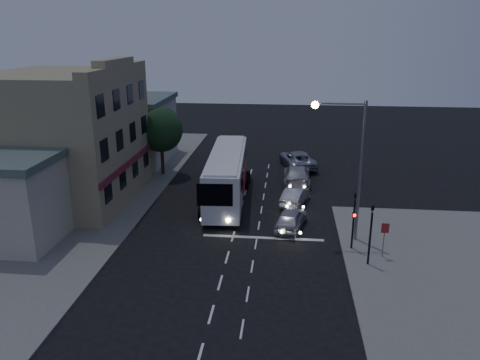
# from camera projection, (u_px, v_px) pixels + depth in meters

# --- Properties ---
(ground) EXTENTS (120.00, 120.00, 0.00)m
(ground) POSITION_uv_depth(u_px,v_px,m) (229.00, 250.00, 29.26)
(ground) COLOR black
(sidewalk_near) EXTENTS (12.00, 24.00, 0.12)m
(sidewalk_near) POSITION_uv_depth(u_px,v_px,m) (469.00, 295.00, 24.18)
(sidewalk_near) COLOR slate
(sidewalk_near) RESTS_ON ground
(sidewalk_far) EXTENTS (12.00, 50.00, 0.12)m
(sidewalk_far) POSITION_uv_depth(u_px,v_px,m) (83.00, 198.00, 38.09)
(sidewalk_far) COLOR slate
(sidewalk_far) RESTS_ON ground
(road_markings) EXTENTS (8.00, 30.55, 0.01)m
(road_markings) POSITION_uv_depth(u_px,v_px,m) (254.00, 229.00, 32.26)
(road_markings) COLOR silver
(road_markings) RESTS_ON ground
(tour_bus) EXTENTS (3.33, 12.83, 3.90)m
(tour_bus) POSITION_uv_depth(u_px,v_px,m) (227.00, 174.00, 37.42)
(tour_bus) COLOR white
(tour_bus) RESTS_ON ground
(car_suv) EXTENTS (2.56, 4.45, 1.43)m
(car_suv) POSITION_uv_depth(u_px,v_px,m) (291.00, 218.00, 32.26)
(car_suv) COLOR #B3B5BF
(car_suv) RESTS_ON ground
(car_sedan_a) EXTENTS (2.47, 4.35, 1.35)m
(car_sedan_a) POSITION_uv_depth(u_px,v_px,m) (295.00, 196.00, 36.68)
(car_sedan_a) COLOR silver
(car_sedan_a) RESTS_ON ground
(car_sedan_b) EXTENTS (2.29, 5.60, 1.63)m
(car_sedan_b) POSITION_uv_depth(u_px,v_px,m) (297.00, 175.00, 41.63)
(car_sedan_b) COLOR silver
(car_sedan_b) RESTS_ON ground
(car_sedan_c) EXTENTS (4.04, 6.45, 1.66)m
(car_sedan_c) POSITION_uv_depth(u_px,v_px,m) (298.00, 159.00, 46.52)
(car_sedan_c) COLOR #9091A5
(car_sedan_c) RESTS_ON ground
(traffic_signal_main) EXTENTS (0.25, 0.35, 4.10)m
(traffic_signal_main) POSITION_uv_depth(u_px,v_px,m) (354.00, 214.00, 28.50)
(traffic_signal_main) COLOR black
(traffic_signal_main) RESTS_ON sidewalk_near
(traffic_signal_side) EXTENTS (0.18, 0.15, 4.10)m
(traffic_signal_side) POSITION_uv_depth(u_px,v_px,m) (371.00, 227.00, 26.56)
(traffic_signal_side) COLOR black
(traffic_signal_side) RESTS_ON sidewalk_near
(regulatory_sign) EXTENTS (0.45, 0.12, 2.20)m
(regulatory_sign) POSITION_uv_depth(u_px,v_px,m) (384.00, 234.00, 27.63)
(regulatory_sign) COLOR slate
(regulatory_sign) RESTS_ON sidewalk_near
(streetlight) EXTENTS (3.32, 0.44, 9.00)m
(streetlight) POSITION_uv_depth(u_px,v_px,m) (351.00, 155.00, 28.86)
(streetlight) COLOR slate
(streetlight) RESTS_ON sidewalk_near
(main_building) EXTENTS (10.12, 12.00, 11.00)m
(main_building) POSITION_uv_depth(u_px,v_px,m) (65.00, 136.00, 36.62)
(main_building) COLOR tan
(main_building) RESTS_ON sidewalk_far
(low_building_north) EXTENTS (9.40, 9.40, 6.50)m
(low_building_north) POSITION_uv_depth(u_px,v_px,m) (124.00, 128.00, 48.48)
(low_building_north) COLOR beige
(low_building_north) RESTS_ON sidewalk_far
(street_tree) EXTENTS (4.00, 4.00, 6.20)m
(street_tree) POSITION_uv_depth(u_px,v_px,m) (161.00, 128.00, 42.90)
(street_tree) COLOR black
(street_tree) RESTS_ON sidewalk_far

